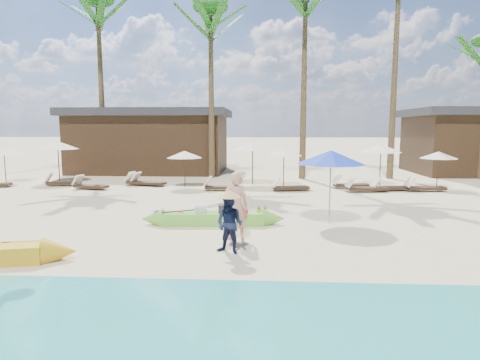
{
  "coord_description": "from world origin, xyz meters",
  "views": [
    {
      "loc": [
        -0.22,
        -10.16,
        3.04
      ],
      "look_at": [
        -0.92,
        2.0,
        1.45
      ],
      "focal_mm": 30.0,
      "sensor_mm": 36.0,
      "label": 1
    }
  ],
  "objects": [
    {
      "name": "ground",
      "position": [
        0.0,
        0.0,
        0.0
      ],
      "size": [
        240.0,
        240.0,
        0.0
      ],
      "primitive_type": "plane",
      "color": "beige",
      "rests_on": "ground"
    },
    {
      "name": "wet_sand_strip",
      "position": [
        0.0,
        -5.0,
        0.0
      ],
      "size": [
        240.0,
        4.5,
        0.01
      ],
      "primitive_type": "cube",
      "color": "tan",
      "rests_on": "ground"
    },
    {
      "name": "green_canoe",
      "position": [
        -1.78,
        2.16,
        0.22
      ],
      "size": [
        5.08,
        0.87,
        0.65
      ],
      "rotation": [
        0.0,
        0.0,
        0.07
      ],
      "color": "#6BC33B",
      "rests_on": "ground"
    },
    {
      "name": "tourist",
      "position": [
        -0.95,
        0.48,
        0.93
      ],
      "size": [
        0.69,
        0.46,
        1.87
      ],
      "primitive_type": "imported",
      "rotation": [
        0.0,
        0.0,
        3.16
      ],
      "color": "tan",
      "rests_on": "ground"
    },
    {
      "name": "vendor_green",
      "position": [
        -1.02,
        -0.71,
        0.72
      ],
      "size": [
        0.86,
        0.78,
        1.45
      ],
      "primitive_type": "imported",
      "rotation": [
        0.0,
        0.0,
        -0.4
      ],
      "color": "#161C3C",
      "rests_on": "ground"
    },
    {
      "name": "blue_umbrella",
      "position": [
        1.93,
        2.67,
        2.11
      ],
      "size": [
        2.17,
        2.17,
        2.34
      ],
      "color": "#99999E",
      "rests_on": "ground"
    },
    {
      "name": "resort_parasol_2",
      "position": [
        -14.57,
        11.26,
        1.75
      ],
      "size": [
        1.89,
        1.89,
        1.94
      ],
      "color": "#382417",
      "rests_on": "ground"
    },
    {
      "name": "resort_parasol_3",
      "position": [
        -11.65,
        11.59,
        2.08
      ],
      "size": [
        2.24,
        2.24,
        2.31
      ],
      "color": "#382417",
      "rests_on": "ground"
    },
    {
      "name": "lounger_3_left",
      "position": [
        -10.84,
        10.2,
        0.2
      ],
      "size": [
        1.84,
        0.91,
        0.6
      ],
      "rotation": [
        0.0,
        0.0,
        0.22
      ],
      "color": "#382417",
      "rests_on": "ground"
    },
    {
      "name": "lounger_3_right",
      "position": [
        -8.88,
        9.13,
        0.21
      ],
      "size": [
        1.89,
        0.94,
        0.61
      ],
      "rotation": [
        0.0,
        0.0,
        -0.22
      ],
      "color": "#382417",
      "rests_on": "ground"
    },
    {
      "name": "resort_parasol_4",
      "position": [
        -4.22,
        10.07,
        1.69
      ],
      "size": [
        1.82,
        1.82,
        1.88
      ],
      "color": "#382417",
      "rests_on": "ground"
    },
    {
      "name": "lounger_4_left",
      "position": [
        -6.33,
        10.48,
        0.21
      ],
      "size": [
        1.93,
        0.98,
        0.63
      ],
      "rotation": [
        0.0,
        0.0,
        -0.23
      ],
      "color": "#382417",
      "rests_on": "ground"
    },
    {
      "name": "lounger_4_right",
      "position": [
        -6.67,
        10.54,
        0.21
      ],
      "size": [
        1.96,
        1.0,
        0.64
      ],
      "rotation": [
        0.0,
        0.0,
        -0.24
      ],
      "color": "#382417",
      "rests_on": "ground"
    },
    {
      "name": "resort_parasol_5",
      "position": [
        -0.78,
        11.39,
        2.09
      ],
      "size": [
        2.25,
        2.25,
        2.31
      ],
      "color": "#382417",
      "rests_on": "ground"
    },
    {
      "name": "lounger_5_left",
      "position": [
        -2.3,
        9.08,
        0.2
      ],
      "size": [
        1.8,
        0.59,
        0.61
      ],
      "rotation": [
        0.0,
        0.0,
        -0.02
      ],
      "color": "#382417",
      "rests_on": "ground"
    },
    {
      "name": "resort_parasol_6",
      "position": [
        0.86,
        10.76,
        1.79
      ],
      "size": [
        1.93,
        1.93,
        1.99
      ],
      "color": "#382417",
      "rests_on": "ground"
    },
    {
      "name": "lounger_6_left",
      "position": [
        1.02,
        9.17,
        0.21
      ],
      "size": [
        1.88,
        0.88,
        0.62
      ],
      "rotation": [
        0.0,
        0.0,
        0.18
      ],
      "color": "#382417",
      "rests_on": "ground"
    },
    {
      "name": "lounger_6_right",
      "position": [
        4.14,
        10.26,
        0.21
      ],
      "size": [
        1.89,
        0.78,
        0.62
      ],
      "rotation": [
        0.0,
        0.0,
        0.12
      ],
      "color": "#382417",
      "rests_on": "ground"
    },
    {
      "name": "resort_parasol_7",
      "position": [
        5.97,
        11.3,
        1.97
      ],
      "size": [
        2.12,
        2.12,
        2.19
      ],
      "color": "#382417",
      "rests_on": "ground"
    },
    {
      "name": "lounger_7_left",
      "position": [
        4.61,
        9.05,
        0.22
      ],
      "size": [
        1.97,
        0.75,
        0.66
      ],
      "rotation": [
        0.0,
        0.0,
        0.08
      ],
      "color": "#382417",
      "rests_on": "ground"
    },
    {
      "name": "lounger_7_right",
      "position": [
        5.83,
        9.43,
        0.2
      ],
      "size": [
        1.86,
        0.83,
        0.61
      ],
      "rotation": [
        0.0,
        0.0,
        0.16
      ],
      "color": "#382417",
      "rests_on": "ground"
    },
    {
      "name": "resort_parasol_8",
      "position": [
        8.63,
        10.57,
        1.68
      ],
      "size": [
        1.8,
        1.8,
        1.86
      ],
      "color": "#382417",
      "rests_on": "ground"
    },
    {
      "name": "lounger_8_left",
      "position": [
        7.5,
        9.4,
        0.21
      ],
      "size": [
        1.91,
        0.66,
        0.64
      ],
      "rotation": [
        0.0,
        0.0,
        0.04
      ],
      "color": "#382417",
      "rests_on": "ground"
    },
    {
      "name": "palm_2",
      "position": [
        -10.45,
        15.08,
        9.18
      ],
      "size": [
        2.08,
        2.08,
        11.33
      ],
      "color": "brown",
      "rests_on": "ground"
    },
    {
      "name": "palm_3",
      "position": [
        -3.36,
        14.27,
        8.58
      ],
      "size": [
        2.08,
        2.08,
        10.52
      ],
      "color": "brown",
      "rests_on": "ground"
    },
    {
      "name": "palm_4",
      "position": [
        2.15,
        14.01,
        9.45
      ],
      "size": [
        2.08,
        2.08,
        11.7
      ],
      "color": "brown",
      "rests_on": "ground"
    },
    {
      "name": "pavilion_west",
      "position": [
        -8.0,
        17.5,
        2.19
      ],
      "size": [
        10.8,
        6.6,
        4.3
      ],
      "color": "#382417",
      "rests_on": "ground"
    },
    {
      "name": "pavilion_east",
      "position": [
        14.0,
        17.5,
        2.2
      ],
      "size": [
        8.8,
        6.6,
        4.3
      ],
      "color": "#382417",
      "rests_on": "ground"
    }
  ]
}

